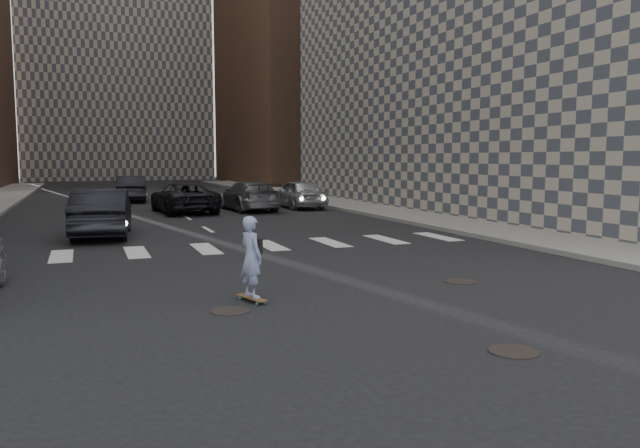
# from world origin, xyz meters

# --- Properties ---
(ground) EXTENTS (160.00, 160.00, 0.00)m
(ground) POSITION_xyz_m (0.00, 0.00, 0.00)
(ground) COLOR black
(ground) RESTS_ON ground
(sidewalk_right) EXTENTS (13.00, 80.00, 0.15)m
(sidewalk_right) POSITION_xyz_m (14.50, 20.00, 0.07)
(sidewalk_right) COLOR gray
(sidewalk_right) RESTS_ON ground
(building_right) EXTENTS (15.00, 33.00, 22.00)m
(building_right) POSITION_xyz_m (18.49, 18.49, 10.98)
(building_right) COLOR #ADA08E
(building_right) RESTS_ON ground
(tower_right) EXTENTS (18.00, 24.00, 36.00)m
(tower_right) POSITION_xyz_m (20.00, 55.00, 18.00)
(tower_right) COLOR brown
(tower_right) RESTS_ON ground
(manhole_a) EXTENTS (0.70, 0.70, 0.02)m
(manhole_a) POSITION_xyz_m (1.20, -2.50, 0.01)
(manhole_a) COLOR black
(manhole_a) RESTS_ON ground
(manhole_b) EXTENTS (0.70, 0.70, 0.02)m
(manhole_b) POSITION_xyz_m (-2.00, 1.20, 0.01)
(manhole_b) COLOR black
(manhole_b) RESTS_ON ground
(manhole_c) EXTENTS (0.70, 0.70, 0.02)m
(manhole_c) POSITION_xyz_m (3.30, 2.00, 0.01)
(manhole_c) COLOR black
(manhole_c) RESTS_ON ground
(skateboarder) EXTENTS (0.53, 0.84, 1.63)m
(skateboarder) POSITION_xyz_m (-1.45, 1.80, 0.86)
(skateboarder) COLOR brown
(skateboarder) RESTS_ON ground
(traffic_car_a) EXTENTS (2.24, 5.17, 1.66)m
(traffic_car_a) POSITION_xyz_m (-3.79, 13.19, 0.83)
(traffic_car_a) COLOR black
(traffic_car_a) RESTS_ON ground
(traffic_car_b) EXTENTS (2.51, 5.38, 1.52)m
(traffic_car_b) POSITION_xyz_m (3.58, 21.84, 0.76)
(traffic_car_b) COLOR #57585E
(traffic_car_b) RESTS_ON ground
(traffic_car_c) EXTENTS (2.90, 5.54, 1.49)m
(traffic_car_c) POSITION_xyz_m (0.24, 21.66, 0.74)
(traffic_car_c) COLOR black
(traffic_car_c) RESTS_ON ground
(traffic_car_d) EXTENTS (2.08, 4.71, 1.58)m
(traffic_car_d) POSITION_xyz_m (6.50, 22.36, 0.79)
(traffic_car_d) COLOR silver
(traffic_car_d) RESTS_ON ground
(traffic_car_e) EXTENTS (2.02, 5.00, 1.62)m
(traffic_car_e) POSITION_xyz_m (-1.60, 30.76, 0.81)
(traffic_car_e) COLOR black
(traffic_car_e) RESTS_ON ground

